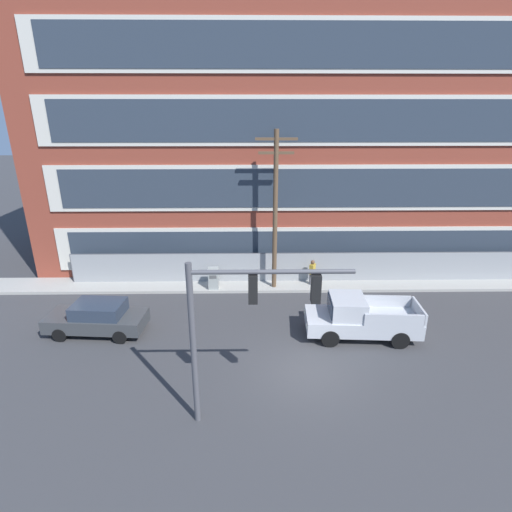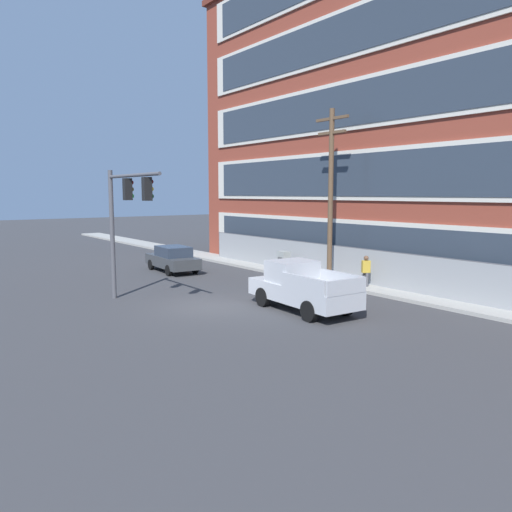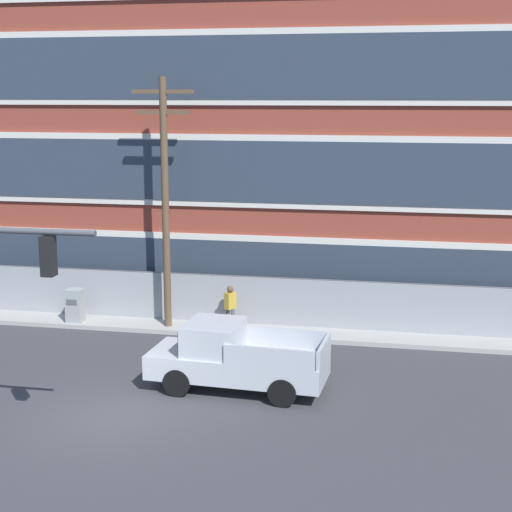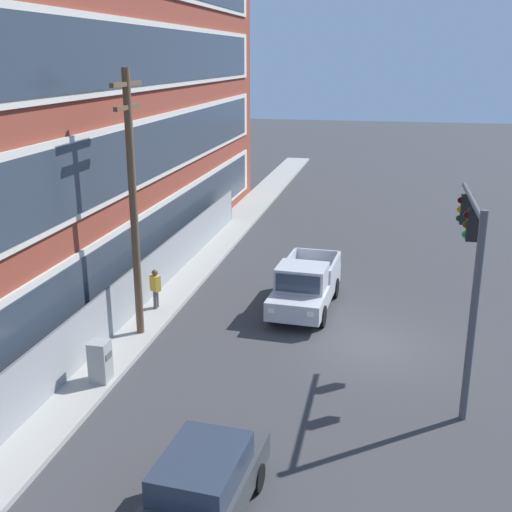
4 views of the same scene
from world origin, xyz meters
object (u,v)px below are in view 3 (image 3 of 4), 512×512
object	(u,v)px
utility_pole_near_corner	(165,195)
pickup_truck_silver	(234,358)
pedestrian_near_cabinet	(230,305)
electrical_cabinet	(75,308)

from	to	relation	value
utility_pole_near_corner	pickup_truck_silver	bearing A→B (deg)	-55.34
pedestrian_near_cabinet	utility_pole_near_corner	bearing A→B (deg)	-173.37
pickup_truck_silver	electrical_cabinet	distance (m)	8.76
utility_pole_near_corner	pedestrian_near_cabinet	xyz separation A→B (m)	(2.26, 0.26, -3.96)
pickup_truck_silver	electrical_cabinet	size ratio (longest dim) A/B	3.75
pickup_truck_silver	pedestrian_near_cabinet	size ratio (longest dim) A/B	3.12
electrical_cabinet	pedestrian_near_cabinet	world-z (taller)	pedestrian_near_cabinet
electrical_cabinet	pedestrian_near_cabinet	size ratio (longest dim) A/B	0.83
electrical_cabinet	utility_pole_near_corner	bearing A→B (deg)	2.83
electrical_cabinet	pedestrian_near_cabinet	xyz separation A→B (m)	(5.78, 0.44, 0.27)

